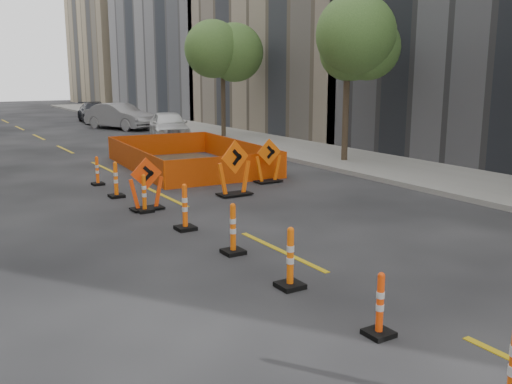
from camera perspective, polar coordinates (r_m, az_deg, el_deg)
ground_plane at (r=8.81m, az=17.61°, el=-12.49°), size 140.00×140.00×0.00m
sidewalk_right at (r=23.18m, az=9.93°, el=3.13°), size 4.00×90.00×0.15m
bld_right_c at (r=37.25m, az=7.48°, el=17.17°), size 12.00×16.00×14.00m
bld_right_e at (r=67.97m, az=-11.96°, el=15.46°), size 12.00×14.00×16.00m
tree_r_b at (r=22.54m, az=9.17°, el=14.27°), size 2.80×2.80×5.95m
tree_r_c at (r=30.83m, az=-3.35°, el=13.74°), size 2.80×2.80×5.95m
channelizer_2 at (r=8.08m, az=12.30°, el=-10.92°), size 0.36×0.36×0.92m
channelizer_3 at (r=9.56m, az=3.45°, el=-6.57°), size 0.42×0.42×1.06m
channelizer_4 at (r=11.31m, az=-2.32°, el=-3.68°), size 0.41×0.41×1.03m
channelizer_5 at (r=13.09m, az=-7.12°, el=-1.49°), size 0.43×0.43×1.08m
channelizer_6 at (r=14.93m, az=-11.12°, el=-0.12°), size 0.39×0.39×0.99m
channelizer_7 at (r=16.85m, az=-13.84°, el=1.22°), size 0.41×0.41×1.04m
channelizer_8 at (r=18.87m, az=-15.59°, el=2.07°), size 0.37×0.37×0.93m
chevron_sign_left at (r=15.12m, az=-10.92°, el=0.82°), size 0.96×0.60×1.39m
chevron_sign_center at (r=16.55m, az=-2.18°, el=2.41°), size 1.18×0.83×1.64m
chevron_sign_right at (r=18.53m, az=1.25°, el=3.15°), size 0.99×0.63×1.45m
safety_fence at (r=21.72m, az=-6.76°, el=3.66°), size 4.84×7.61×0.91m
parked_car_near at (r=30.74m, az=-8.70°, el=6.60°), size 2.92×4.79×1.52m
parked_car_mid at (r=37.12m, az=-13.48°, el=7.39°), size 3.50×5.17×1.61m
parked_car_far at (r=42.35m, az=-15.81°, el=7.65°), size 2.53×5.05×1.41m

